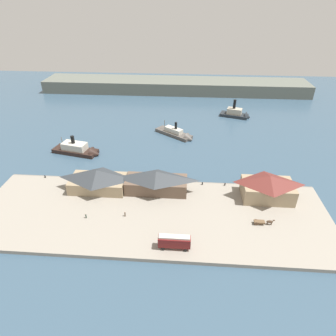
{
  "coord_description": "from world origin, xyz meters",
  "views": [
    {
      "loc": [
        10.14,
        -90.64,
        60.43
      ],
      "look_at": [
        3.07,
        3.98,
        2.0
      ],
      "focal_mm": 30.9,
      "sensor_mm": 36.0,
      "label": 1
    }
  ],
  "objects_px": {
    "pedestrian_walking_east": "(125,214)",
    "ferry_approaching_east": "(178,134)",
    "street_tram": "(174,241)",
    "mooring_post_east": "(225,184)",
    "mooring_post_center_west": "(45,177)",
    "mooring_post_west": "(202,183)",
    "horse_cart": "(263,222)",
    "ferry_shed_east_terminal": "(156,181)",
    "ferry_shed_central_terminal": "(98,179)",
    "ferry_shed_west_terminal": "(268,187)",
    "pedestrian_by_tram": "(86,216)",
    "ferry_moored_east": "(238,114)",
    "ferry_outer_harbor": "(80,150)"
  },
  "relations": [
    {
      "from": "ferry_shed_central_terminal",
      "to": "ferry_moored_east",
      "type": "height_order",
      "value": "ferry_moored_east"
    },
    {
      "from": "ferry_shed_west_terminal",
      "to": "street_tram",
      "type": "bearing_deg",
      "value": -140.11
    },
    {
      "from": "ferry_shed_east_terminal",
      "to": "mooring_post_west",
      "type": "distance_m",
      "value": 17.05
    },
    {
      "from": "pedestrian_walking_east",
      "to": "pedestrian_by_tram",
      "type": "bearing_deg",
      "value": -171.76
    },
    {
      "from": "horse_cart",
      "to": "mooring_post_east",
      "type": "distance_m",
      "value": 21.55
    },
    {
      "from": "ferry_shed_central_terminal",
      "to": "ferry_shed_west_terminal",
      "type": "height_order",
      "value": "ferry_shed_west_terminal"
    },
    {
      "from": "mooring_post_center_west",
      "to": "ferry_approaching_east",
      "type": "height_order",
      "value": "ferry_approaching_east"
    },
    {
      "from": "ferry_shed_west_terminal",
      "to": "ferry_approaching_east",
      "type": "distance_m",
      "value": 57.48
    },
    {
      "from": "ferry_moored_east",
      "to": "ferry_approaching_east",
      "type": "xyz_separation_m",
      "value": [
        -32.0,
        -27.81,
        -0.5
      ]
    },
    {
      "from": "mooring_post_west",
      "to": "ferry_moored_east",
      "type": "distance_m",
      "value": 72.85
    },
    {
      "from": "ferry_shed_central_terminal",
      "to": "mooring_post_center_west",
      "type": "relative_size",
      "value": 21.43
    },
    {
      "from": "ferry_moored_east",
      "to": "mooring_post_center_west",
      "type": "bearing_deg",
      "value": -138.8
    },
    {
      "from": "ferry_shed_east_terminal",
      "to": "mooring_post_west",
      "type": "bearing_deg",
      "value": 16.85
    },
    {
      "from": "street_tram",
      "to": "mooring_post_east",
      "type": "distance_m",
      "value": 34.74
    },
    {
      "from": "pedestrian_by_tram",
      "to": "mooring_post_east",
      "type": "distance_m",
      "value": 48.43
    },
    {
      "from": "ferry_shed_central_terminal",
      "to": "mooring_post_center_west",
      "type": "height_order",
      "value": "ferry_shed_central_terminal"
    },
    {
      "from": "horse_cart",
      "to": "pedestrian_walking_east",
      "type": "relative_size",
      "value": 3.46
    },
    {
      "from": "mooring_post_east",
      "to": "ferry_approaching_east",
      "type": "distance_m",
      "value": 45.71
    },
    {
      "from": "street_tram",
      "to": "mooring_post_west",
      "type": "relative_size",
      "value": 9.6
    },
    {
      "from": "ferry_moored_east",
      "to": "horse_cart",
      "type": "bearing_deg",
      "value": -92.61
    },
    {
      "from": "mooring_post_center_west",
      "to": "mooring_post_west",
      "type": "bearing_deg",
      "value": -0.13
    },
    {
      "from": "ferry_approaching_east",
      "to": "horse_cart",
      "type": "bearing_deg",
      "value": -65.45
    },
    {
      "from": "ferry_outer_harbor",
      "to": "pedestrian_walking_east",
      "type": "bearing_deg",
      "value": -55.21
    },
    {
      "from": "horse_cart",
      "to": "pedestrian_by_tram",
      "type": "distance_m",
      "value": 53.16
    },
    {
      "from": "ferry_shed_east_terminal",
      "to": "mooring_post_east",
      "type": "distance_m",
      "value": 24.72
    },
    {
      "from": "ferry_shed_east_terminal",
      "to": "mooring_post_west",
      "type": "height_order",
      "value": "ferry_shed_east_terminal"
    },
    {
      "from": "ferry_shed_west_terminal",
      "to": "ferry_shed_east_terminal",
      "type": "bearing_deg",
      "value": 178.34
    },
    {
      "from": "ferry_shed_central_terminal",
      "to": "pedestrian_walking_east",
      "type": "relative_size",
      "value": 11.16
    },
    {
      "from": "ferry_shed_east_terminal",
      "to": "horse_cart",
      "type": "distance_m",
      "value": 36.44
    },
    {
      "from": "pedestrian_by_tram",
      "to": "mooring_post_center_west",
      "type": "bearing_deg",
      "value": 137.06
    },
    {
      "from": "mooring_post_center_west",
      "to": "ferry_approaching_east",
      "type": "distance_m",
      "value": 63.13
    },
    {
      "from": "ferry_shed_west_terminal",
      "to": "pedestrian_by_tram",
      "type": "xyz_separation_m",
      "value": [
        -56.93,
        -14.62,
        -3.56
      ]
    },
    {
      "from": "mooring_post_east",
      "to": "ferry_approaching_east",
      "type": "relative_size",
      "value": 0.04
    },
    {
      "from": "mooring_post_west",
      "to": "mooring_post_center_west",
      "type": "bearing_deg",
      "value": 179.87
    },
    {
      "from": "ferry_shed_east_terminal",
      "to": "mooring_post_east",
      "type": "relative_size",
      "value": 23.69
    },
    {
      "from": "street_tram",
      "to": "pedestrian_by_tram",
      "type": "bearing_deg",
      "value": 160.04
    },
    {
      "from": "mooring_post_east",
      "to": "mooring_post_west",
      "type": "xyz_separation_m",
      "value": [
        -8.0,
        -0.08,
        0.0
      ]
    },
    {
      "from": "ferry_shed_central_terminal",
      "to": "ferry_outer_harbor",
      "type": "height_order",
      "value": "ferry_shed_central_terminal"
    },
    {
      "from": "mooring_post_west",
      "to": "ferry_moored_east",
      "type": "height_order",
      "value": "ferry_moored_east"
    },
    {
      "from": "mooring_post_east",
      "to": "mooring_post_center_west",
      "type": "bearing_deg",
      "value": 179.96
    },
    {
      "from": "ferry_shed_west_terminal",
      "to": "mooring_post_center_west",
      "type": "height_order",
      "value": "ferry_shed_west_terminal"
    },
    {
      "from": "ferry_outer_harbor",
      "to": "mooring_post_east",
      "type": "bearing_deg",
      "value": -19.57
    },
    {
      "from": "ferry_shed_east_terminal",
      "to": "ferry_moored_east",
      "type": "distance_m",
      "value": 83.39
    },
    {
      "from": "mooring_post_east",
      "to": "ferry_approaching_east",
      "type": "xyz_separation_m",
      "value": [
        -18.62,
        41.74,
        -0.47
      ]
    },
    {
      "from": "ferry_shed_west_terminal",
      "to": "mooring_post_east",
      "type": "relative_size",
      "value": 18.52
    },
    {
      "from": "pedestrian_walking_east",
      "to": "ferry_approaching_east",
      "type": "bearing_deg",
      "value": 77.45
    },
    {
      "from": "street_tram",
      "to": "pedestrian_by_tram",
      "type": "relative_size",
      "value": 5.41
    },
    {
      "from": "mooring_post_center_west",
      "to": "mooring_post_west",
      "type": "height_order",
      "value": "same"
    },
    {
      "from": "ferry_shed_west_terminal",
      "to": "ferry_approaching_east",
      "type": "bearing_deg",
      "value": 123.6
    },
    {
      "from": "ferry_shed_central_terminal",
      "to": "ferry_outer_harbor",
      "type": "xyz_separation_m",
      "value": [
        -15.92,
        26.64,
        -3.37
      ]
    }
  ]
}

